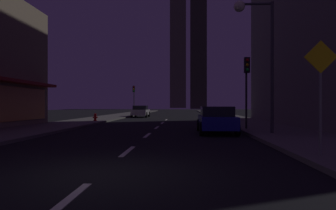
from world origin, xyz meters
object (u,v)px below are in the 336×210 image
Objects in this scene: pedestrian_crossing_sign at (320,87)px; traffic_light_near_right at (247,77)px; fire_hydrant_far_left at (95,117)px; street_lamp_right at (255,34)px; car_parked_far at (141,111)px; traffic_light_far_left at (134,94)px; car_parked_near at (216,120)px.

traffic_light_near_right is at bearing 90.62° from pedestrian_crossing_sign.
fire_hydrant_far_left is at bearing 144.98° from traffic_light_near_right.
traffic_light_near_right is 3.23m from street_lamp_right.
car_parked_far is 6.48× the size of fire_hydrant_far_left.
car_parked_far is at bearing -72.81° from traffic_light_far_left.
traffic_light_far_left is (-9.10, 26.99, 2.45)m from car_parked_near.
traffic_light_near_right reaches higher than fire_hydrant_far_left.
traffic_light_far_left is at bearing 113.24° from traffic_light_near_right.
car_parked_far is 1.34× the size of pedestrian_crossing_sign.
fire_hydrant_far_left is at bearing -101.32° from car_parked_far.
car_parked_far reaches higher than fire_hydrant_far_left.
traffic_light_near_right is at bearing -64.95° from car_parked_far.
car_parked_far is (-7.20, 20.85, 0.00)m from car_parked_near.
fire_hydrant_far_left is 16.16m from street_lamp_right.
pedestrian_crossing_sign reaches higher than car_parked_near.
pedestrian_crossing_sign is at bearing -75.80° from car_parked_near.
pedestrian_crossing_sign is at bearing -88.11° from street_lamp_right.
street_lamp_right is (1.78, -1.25, 4.33)m from car_parked_near.
car_parked_far is at bearing 115.05° from traffic_light_near_right.
fire_hydrant_far_left is at bearing 136.74° from street_lamp_right.
pedestrian_crossing_sign is (2.00, -7.91, 1.28)m from car_parked_near.
pedestrian_crossing_sign reaches higher than car_parked_far.
fire_hydrant_far_left is 0.10× the size of street_lamp_right.
fire_hydrant_far_left is at bearing 123.66° from pedestrian_crossing_sign.
fire_hydrant_far_left is (-9.50, 9.36, -0.29)m from car_parked_near.
street_lamp_right is (10.88, -28.24, 1.87)m from traffic_light_far_left.
traffic_light_far_left is (0.40, 17.63, 2.74)m from fire_hydrant_far_left.
traffic_light_far_left is at bearing 107.64° from pedestrian_crossing_sign.
pedestrian_crossing_sign reaches higher than fire_hydrant_far_left.
car_parked_near is 1.01× the size of traffic_light_far_left.
car_parked_near is 13.34m from fire_hydrant_far_left.
pedestrian_crossing_sign is (0.10, -9.28, -1.18)m from traffic_light_near_right.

